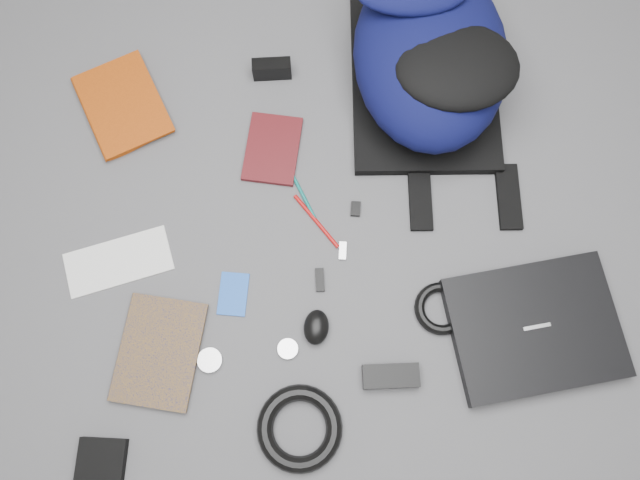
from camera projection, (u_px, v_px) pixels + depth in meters
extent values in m
plane|color=#4F4F51|center=(320.00, 242.00, 1.42)|extent=(4.00, 4.00, 0.00)
cube|color=black|center=(534.00, 328.00, 1.35)|extent=(0.38, 0.30, 0.04)
imported|color=#8E3208|center=(88.00, 120.00, 1.49)|extent=(0.22, 0.27, 0.03)
imported|color=#A3710B|center=(121.00, 346.00, 1.35)|extent=(0.25, 0.28, 0.02)
cube|color=white|center=(119.00, 262.00, 1.41)|extent=(0.24, 0.12, 0.00)
cube|color=#3C0B0E|center=(272.00, 149.00, 1.48)|extent=(0.18, 0.21, 0.01)
cube|color=black|center=(272.00, 69.00, 1.52)|extent=(0.10, 0.05, 0.05)
cylinder|color=silver|center=(277.00, 153.00, 1.48)|extent=(0.11, 0.11, 0.00)
cylinder|color=#0B6861|center=(302.00, 193.00, 1.45)|extent=(0.04, 0.14, 0.01)
cylinder|color=#B00E0D|center=(316.00, 221.00, 1.43)|extent=(0.07, 0.15, 0.01)
cube|color=blue|center=(233.00, 294.00, 1.39)|extent=(0.09, 0.11, 0.00)
cube|color=black|center=(320.00, 280.00, 1.39)|extent=(0.03, 0.06, 0.01)
cube|color=#B0B0B2|center=(343.00, 251.00, 1.41)|extent=(0.03, 0.04, 0.01)
cube|color=black|center=(356.00, 209.00, 1.44)|extent=(0.03, 0.04, 0.01)
ellipsoid|color=black|center=(316.00, 327.00, 1.35)|extent=(0.08, 0.09, 0.04)
cylinder|color=#ABABAD|center=(210.00, 360.00, 1.35)|extent=(0.06, 0.06, 0.01)
cylinder|color=silver|center=(288.00, 349.00, 1.35)|extent=(0.06, 0.06, 0.01)
torus|color=black|center=(441.00, 308.00, 1.37)|extent=(0.15, 0.15, 0.02)
cube|color=black|center=(391.00, 376.00, 1.33)|extent=(0.13, 0.08, 0.03)
torus|color=black|center=(300.00, 428.00, 1.30)|extent=(0.18, 0.18, 0.03)
cube|color=black|center=(101.00, 462.00, 1.28)|extent=(0.12, 0.12, 0.03)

